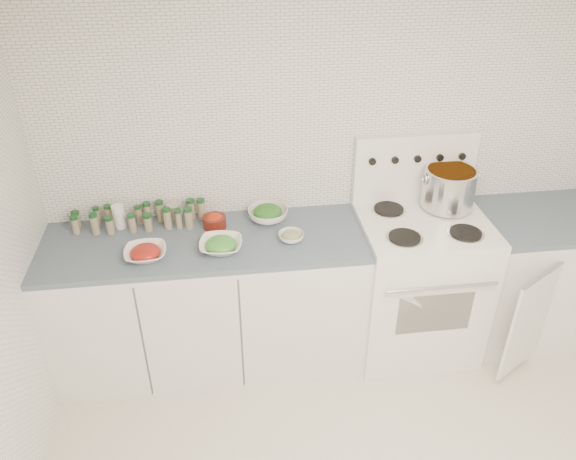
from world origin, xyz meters
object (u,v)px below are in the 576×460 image
(stock_pot, at_px, (449,186))
(bowl_snowpea, at_px, (221,245))
(bowl_tomato, at_px, (145,253))
(stove, at_px, (416,279))

(stock_pot, bearing_deg, bowl_snowpea, -169.96)
(bowl_tomato, bearing_deg, bowl_snowpea, 2.98)
(stove, bearing_deg, stock_pot, 37.99)
(stock_pot, height_order, bowl_snowpea, stock_pot)
(stove, bearing_deg, bowl_tomato, -175.49)
(stock_pot, distance_m, bowl_snowpea, 1.42)
(stock_pot, xyz_separation_m, bowl_snowpea, (-1.39, -0.25, -0.14))
(stove, height_order, stock_pot, stove)
(stove, bearing_deg, bowl_snowpea, -174.98)
(bowl_tomato, bearing_deg, stove, 4.51)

